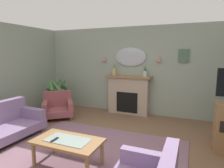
# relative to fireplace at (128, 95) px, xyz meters

# --- Properties ---
(floor) EXTENTS (6.93, 6.83, 0.10)m
(floor) POSITION_rel_fireplace_xyz_m (0.17, -2.75, -0.62)
(floor) COLOR brown
(floor) RESTS_ON ground
(wall_back) EXTENTS (6.93, 0.10, 2.60)m
(wall_back) POSITION_rel_fireplace_xyz_m (0.17, 0.22, 0.73)
(wall_back) COLOR #93A393
(wall_back) RESTS_ON ground
(patterned_rug) EXTENTS (3.20, 2.40, 0.01)m
(patterned_rug) POSITION_rel_fireplace_xyz_m (0.17, -2.55, -0.56)
(patterned_rug) COLOR #7F5B6B
(patterned_rug) RESTS_ON ground
(fireplace) EXTENTS (1.36, 0.36, 1.16)m
(fireplace) POSITION_rel_fireplace_xyz_m (0.00, 0.00, 0.00)
(fireplace) COLOR tan
(fireplace) RESTS_ON ground
(mantel_vase_left) EXTENTS (0.10, 0.10, 0.38)m
(mantel_vase_left) POSITION_rel_fireplace_xyz_m (-0.45, -0.03, 0.79)
(mantel_vase_left) COLOR tan
(mantel_vase_left) RESTS_ON fireplace
(mantel_vase_right) EXTENTS (0.13, 0.13, 0.32)m
(mantel_vase_right) POSITION_rel_fireplace_xyz_m (0.50, -0.03, 0.73)
(mantel_vase_right) COLOR silver
(mantel_vase_right) RESTS_ON fireplace
(wall_mirror) EXTENTS (0.96, 0.06, 0.56)m
(wall_mirror) POSITION_rel_fireplace_xyz_m (-0.00, 0.14, 1.14)
(wall_mirror) COLOR #B2BCC6
(wall_sconce_left) EXTENTS (0.14, 0.14, 0.14)m
(wall_sconce_left) POSITION_rel_fireplace_xyz_m (-0.85, 0.09, 1.09)
(wall_sconce_left) COLOR #D17066
(wall_sconce_right) EXTENTS (0.14, 0.14, 0.14)m
(wall_sconce_right) POSITION_rel_fireplace_xyz_m (0.85, 0.09, 1.09)
(wall_sconce_right) COLOR #D17066
(framed_picture) EXTENTS (0.28, 0.03, 0.36)m
(framed_picture) POSITION_rel_fireplace_xyz_m (1.50, 0.15, 1.18)
(framed_picture) COLOR #4C6B56
(coffee_table) EXTENTS (1.10, 0.60, 0.45)m
(coffee_table) POSITION_rel_fireplace_xyz_m (-0.03, -3.04, -0.19)
(coffee_table) COLOR olive
(coffee_table) RESTS_ON ground
(tv_remote) EXTENTS (0.04, 0.16, 0.02)m
(tv_remote) POSITION_rel_fireplace_xyz_m (-0.21, -3.13, -0.12)
(tv_remote) COLOR black
(tv_remote) RESTS_ON coffee_table
(armchair_near_fireplace) EXTENTS (1.14, 1.14, 0.71)m
(armchair_near_fireplace) POSITION_rel_fireplace_xyz_m (-1.78, -1.07, -0.27)
(armchair_near_fireplace) COLOR #934C51
(armchair_near_fireplace) RESTS_ON ground
(potted_plant_tall_palm) EXTENTS (0.71, 0.72, 1.11)m
(potted_plant_tall_palm) POSITION_rel_fireplace_xyz_m (-2.20, -0.53, -0.01)
(potted_plant_tall_palm) COLOR silver
(potted_plant_tall_palm) RESTS_ON ground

